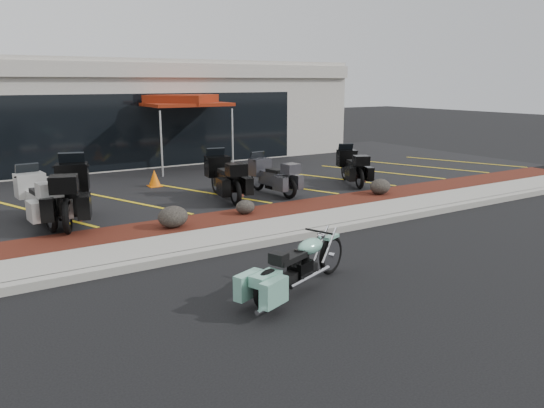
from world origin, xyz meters
TOP-DOWN VIEW (x-y plane):
  - ground at (0.00, 0.00)m, footprint 90.00×90.00m
  - curb at (0.00, 0.90)m, footprint 24.00×0.25m
  - sidewalk at (0.00, 1.60)m, footprint 24.00×1.20m
  - mulch_bed at (0.00, 2.80)m, footprint 24.00×1.20m
  - upper_lot at (0.00, 8.20)m, footprint 26.00×9.60m
  - dealership_building at (0.00, 14.47)m, footprint 18.00×8.16m
  - boulder_left at (-2.16, 2.61)m, footprint 0.65×0.55m
  - boulder_mid at (-0.27, 2.84)m, footprint 0.47×0.39m
  - boulder_right at (4.00, 2.81)m, footprint 0.60×0.50m
  - hero_cruiser at (-0.80, -1.09)m, footprint 2.57×1.50m
  - touring_white at (-4.60, 5.17)m, footprint 1.05×2.24m
  - touring_black_front at (-3.65, 5.04)m, footprint 1.64×2.68m
  - touring_black_mid at (0.19, 5.30)m, footprint 1.17×2.32m
  - touring_grey at (1.40, 5.08)m, footprint 0.94×2.01m
  - touring_black_rear at (4.59, 5.04)m, footprint 1.49×2.15m
  - traffic_cone at (-0.90, 7.25)m, footprint 0.48×0.48m
  - popup_canopy at (1.21, 10.01)m, footprint 2.90×2.90m

SIDE VIEW (x-z plane):
  - ground at x=0.00m, z-range 0.00..0.00m
  - curb at x=0.00m, z-range 0.00..0.15m
  - sidewalk at x=0.00m, z-range 0.00..0.15m
  - upper_lot at x=0.00m, z-range 0.00..0.15m
  - mulch_bed at x=0.00m, z-range 0.00..0.16m
  - boulder_mid at x=-0.27m, z-range 0.16..0.49m
  - boulder_right at x=4.00m, z-range 0.16..0.59m
  - boulder_left at x=-2.16m, z-range 0.16..0.62m
  - traffic_cone at x=-0.90m, z-range 0.15..0.65m
  - hero_cruiser at x=-0.80m, z-range 0.00..0.88m
  - touring_grey at x=1.40m, z-range 0.15..1.28m
  - touring_black_rear at x=4.59m, z-range 0.15..1.32m
  - touring_white at x=-4.60m, z-range 0.15..1.41m
  - touring_black_mid at x=0.19m, z-range 0.15..1.44m
  - touring_black_front at x=-3.65m, z-range 0.15..1.61m
  - dealership_building at x=0.00m, z-range 0.01..4.01m
  - popup_canopy at x=1.21m, z-range 1.21..3.82m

